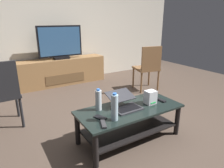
{
  "coord_description": "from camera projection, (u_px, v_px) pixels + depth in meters",
  "views": [
    {
      "loc": [
        -1.4,
        -2.05,
        1.42
      ],
      "look_at": [
        -0.04,
        0.17,
        0.57
      ],
      "focal_mm": 31.84,
      "sensor_mm": 36.0,
      "label": 1
    }
  ],
  "objects": [
    {
      "name": "tv_remote",
      "position": [
        160.0,
        100.0,
        2.56
      ],
      "size": [
        0.05,
        0.16,
        0.02
      ],
      "primitive_type": "cube",
      "rotation": [
        0.0,
        0.0,
        0.06
      ],
      "color": "black",
      "rests_on": "coffee_table"
    },
    {
      "name": "soundbar_remote",
      "position": [
        103.0,
        124.0,
        1.98
      ],
      "size": [
        0.1,
        0.17,
        0.02
      ],
      "primitive_type": "cube",
      "rotation": [
        0.0,
        0.0,
        -0.37
      ],
      "color": "#2D2D30",
      "rests_on": "coffee_table"
    },
    {
      "name": "back_wall",
      "position": [
        57.0,
        20.0,
        4.44
      ],
      "size": [
        6.4,
        0.12,
        2.8
      ],
      "primitive_type": "cube",
      "color": "beige",
      "rests_on": "ground"
    },
    {
      "name": "router_box",
      "position": [
        150.0,
        97.0,
        2.45
      ],
      "size": [
        0.13,
        0.11,
        0.17
      ],
      "color": "silver",
      "rests_on": "coffee_table"
    },
    {
      "name": "dining_chair",
      "position": [
        148.0,
        66.0,
        4.0
      ],
      "size": [
        0.53,
        0.53,
        0.92
      ],
      "color": "brown",
      "rests_on": "ground"
    },
    {
      "name": "water_bottle_far",
      "position": [
        98.0,
        100.0,
        2.27
      ],
      "size": [
        0.07,
        0.07,
        0.26
      ],
      "color": "silver",
      "rests_on": "coffee_table"
    },
    {
      "name": "side_chair",
      "position": [
        1.0,
        92.0,
        2.57
      ],
      "size": [
        0.45,
        0.45,
        0.93
      ],
      "color": "black",
      "rests_on": "ground"
    },
    {
      "name": "television",
      "position": [
        60.0,
        43.0,
        4.27
      ],
      "size": [
        0.95,
        0.2,
        0.71
      ],
      "color": "black",
      "rests_on": "media_cabinet"
    },
    {
      "name": "laptop",
      "position": [
        124.0,
        103.0,
        2.35
      ],
      "size": [
        0.33,
        0.37,
        0.17
      ],
      "color": "#333338",
      "rests_on": "coffee_table"
    },
    {
      "name": "cell_phone",
      "position": [
        100.0,
        117.0,
        2.12
      ],
      "size": [
        0.12,
        0.16,
        0.01
      ],
      "primitive_type": "cube",
      "rotation": [
        0.0,
        0.0,
        0.38
      ],
      "color": "black",
      "rests_on": "coffee_table"
    },
    {
      "name": "water_bottle_near",
      "position": [
        115.0,
        107.0,
        2.04
      ],
      "size": [
        0.07,
        0.07,
        0.3
      ],
      "color": "silver",
      "rests_on": "coffee_table"
    },
    {
      "name": "ground_plane",
      "position": [
        120.0,
        125.0,
        2.8
      ],
      "size": [
        7.68,
        7.68,
        0.0
      ],
      "primitive_type": "plane",
      "color": "#4C3D33"
    },
    {
      "name": "coffee_table",
      "position": [
        130.0,
        118.0,
        2.39
      ],
      "size": [
        1.26,
        0.56,
        0.42
      ],
      "color": "black",
      "rests_on": "ground"
    },
    {
      "name": "media_cabinet",
      "position": [
        62.0,
        71.0,
        4.48
      ],
      "size": [
        1.92,
        0.42,
        0.58
      ],
      "color": "olive",
      "rests_on": "ground"
    }
  ]
}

